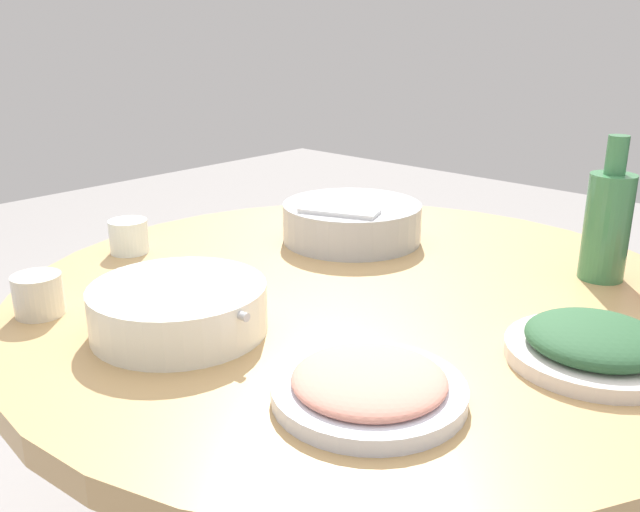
{
  "coord_description": "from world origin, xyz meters",
  "views": [
    {
      "loc": [
        0.83,
        0.66,
        1.17
      ],
      "look_at": [
        0.03,
        -0.07,
        0.8
      ],
      "focal_mm": 38.53,
      "sensor_mm": 36.0,
      "label": 1
    }
  ],
  "objects_px": {
    "round_dining_table": "(360,344)",
    "tea_cup_side": "(38,295)",
    "rice_bowl": "(352,221)",
    "dish_shrimp": "(369,386)",
    "tea_cup_near": "(129,236)",
    "green_bottle": "(607,223)",
    "dish_greens": "(594,345)",
    "soup_bowl": "(179,310)"
  },
  "relations": [
    {
      "from": "round_dining_table",
      "to": "soup_bowl",
      "type": "distance_m",
      "value": 0.34
    },
    {
      "from": "round_dining_table",
      "to": "dish_greens",
      "type": "bearing_deg",
      "value": 91.48
    },
    {
      "from": "dish_greens",
      "to": "dish_shrimp",
      "type": "relative_size",
      "value": 0.99
    },
    {
      "from": "soup_bowl",
      "to": "dish_greens",
      "type": "relative_size",
      "value": 1.21
    },
    {
      "from": "round_dining_table",
      "to": "dish_shrimp",
      "type": "xyz_separation_m",
      "value": [
        0.27,
        0.23,
        0.12
      ]
    },
    {
      "from": "round_dining_table",
      "to": "rice_bowl",
      "type": "relative_size",
      "value": 4.15
    },
    {
      "from": "round_dining_table",
      "to": "rice_bowl",
      "type": "bearing_deg",
      "value": -136.56
    },
    {
      "from": "round_dining_table",
      "to": "tea_cup_near",
      "type": "distance_m",
      "value": 0.49
    },
    {
      "from": "dish_shrimp",
      "to": "green_bottle",
      "type": "xyz_separation_m",
      "value": [
        -0.59,
        0.04,
        0.08
      ]
    },
    {
      "from": "rice_bowl",
      "to": "dish_shrimp",
      "type": "relative_size",
      "value": 1.21
    },
    {
      "from": "rice_bowl",
      "to": "soup_bowl",
      "type": "relative_size",
      "value": 1.01
    },
    {
      "from": "dish_shrimp",
      "to": "tea_cup_near",
      "type": "bearing_deg",
      "value": -99.62
    },
    {
      "from": "dish_greens",
      "to": "green_bottle",
      "type": "xyz_separation_m",
      "value": [
        -0.31,
        -0.11,
        0.08
      ]
    },
    {
      "from": "green_bottle",
      "to": "soup_bowl",
      "type": "bearing_deg",
      "value": -30.07
    },
    {
      "from": "round_dining_table",
      "to": "rice_bowl",
      "type": "height_order",
      "value": "rice_bowl"
    },
    {
      "from": "dish_shrimp",
      "to": "tea_cup_near",
      "type": "distance_m",
      "value": 0.69
    },
    {
      "from": "green_bottle",
      "to": "tea_cup_side",
      "type": "distance_m",
      "value": 0.92
    },
    {
      "from": "round_dining_table",
      "to": "soup_bowl",
      "type": "relative_size",
      "value": 4.18
    },
    {
      "from": "tea_cup_side",
      "to": "round_dining_table",
      "type": "bearing_deg",
      "value": 144.11
    },
    {
      "from": "tea_cup_near",
      "to": "rice_bowl",
      "type": "bearing_deg",
      "value": 142.63
    },
    {
      "from": "tea_cup_near",
      "to": "tea_cup_side",
      "type": "height_order",
      "value": "same"
    },
    {
      "from": "tea_cup_side",
      "to": "green_bottle",
      "type": "bearing_deg",
      "value": 142.23
    },
    {
      "from": "round_dining_table",
      "to": "dish_shrimp",
      "type": "relative_size",
      "value": 5.01
    },
    {
      "from": "dish_shrimp",
      "to": "round_dining_table",
      "type": "bearing_deg",
      "value": -139.27
    },
    {
      "from": "dish_shrimp",
      "to": "green_bottle",
      "type": "distance_m",
      "value": 0.59
    },
    {
      "from": "dish_greens",
      "to": "dish_shrimp",
      "type": "height_order",
      "value": "dish_greens"
    },
    {
      "from": "round_dining_table",
      "to": "dish_greens",
      "type": "xyz_separation_m",
      "value": [
        -0.01,
        0.38,
        0.12
      ]
    },
    {
      "from": "tea_cup_side",
      "to": "tea_cup_near",
      "type": "bearing_deg",
      "value": -148.55
    },
    {
      "from": "tea_cup_near",
      "to": "round_dining_table",
      "type": "bearing_deg",
      "value": 108.33
    },
    {
      "from": "round_dining_table",
      "to": "tea_cup_side",
      "type": "distance_m",
      "value": 0.52
    },
    {
      "from": "dish_greens",
      "to": "tea_cup_side",
      "type": "height_order",
      "value": "tea_cup_side"
    },
    {
      "from": "dish_greens",
      "to": "tea_cup_side",
      "type": "relative_size",
      "value": 3.11
    },
    {
      "from": "rice_bowl",
      "to": "dish_shrimp",
      "type": "xyz_separation_m",
      "value": [
        0.46,
        0.42,
        -0.02
      ]
    },
    {
      "from": "tea_cup_near",
      "to": "tea_cup_side",
      "type": "relative_size",
      "value": 1.0
    },
    {
      "from": "green_bottle",
      "to": "tea_cup_near",
      "type": "xyz_separation_m",
      "value": [
        0.47,
        -0.72,
        -0.07
      ]
    },
    {
      "from": "tea_cup_near",
      "to": "tea_cup_side",
      "type": "bearing_deg",
      "value": 31.45
    },
    {
      "from": "round_dining_table",
      "to": "tea_cup_side",
      "type": "height_order",
      "value": "tea_cup_side"
    },
    {
      "from": "dish_greens",
      "to": "soup_bowl",
      "type": "bearing_deg",
      "value": -56.75
    },
    {
      "from": "dish_greens",
      "to": "tea_cup_side",
      "type": "bearing_deg",
      "value": -58.39
    },
    {
      "from": "dish_shrimp",
      "to": "green_bottle",
      "type": "height_order",
      "value": "green_bottle"
    },
    {
      "from": "round_dining_table",
      "to": "tea_cup_side",
      "type": "relative_size",
      "value": 15.75
    },
    {
      "from": "dish_greens",
      "to": "green_bottle",
      "type": "bearing_deg",
      "value": -160.15
    }
  ]
}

